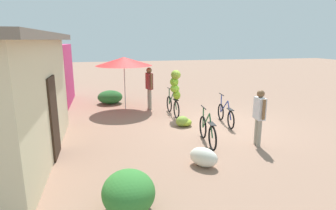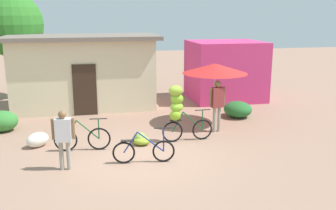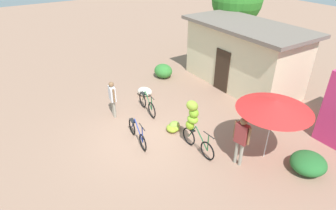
% 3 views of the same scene
% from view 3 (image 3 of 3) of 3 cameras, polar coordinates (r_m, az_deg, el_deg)
% --- Properties ---
extents(ground_plane, '(60.00, 60.00, 0.00)m').
position_cam_3_polar(ground_plane, '(10.40, -4.76, -6.79)').
color(ground_plane, '#97725D').
extents(building_low, '(6.14, 3.06, 3.02)m').
position_cam_3_polar(building_low, '(14.24, 14.98, 9.80)').
color(building_low, beige).
rests_on(building_low, ground).
extents(tree_behind_building, '(2.90, 2.90, 4.87)m').
position_cam_3_polar(tree_behind_building, '(17.58, 13.86, 20.01)').
color(tree_behind_building, brown).
rests_on(tree_behind_building, ground).
extents(hedge_bush_front_left, '(1.04, 0.90, 0.71)m').
position_cam_3_polar(hedge_bush_front_left, '(14.95, -0.98, 6.94)').
color(hedge_bush_front_left, '#367F33').
rests_on(hedge_bush_front_left, ground).
extents(hedge_bush_front_right, '(1.07, 1.12, 0.60)m').
position_cam_3_polar(hedge_bush_front_right, '(9.89, 26.58, -10.50)').
color(hedge_bush_front_right, '#26692E').
rests_on(hedge_bush_front_right, ground).
extents(market_umbrella, '(2.31, 2.31, 2.18)m').
position_cam_3_polar(market_umbrella, '(9.02, 20.87, 0.02)').
color(market_umbrella, beige).
rests_on(market_umbrella, ground).
extents(bicycle_leftmost, '(1.62, 0.22, 0.96)m').
position_cam_3_polar(bicycle_leftmost, '(11.77, -4.27, 0.14)').
color(bicycle_leftmost, black).
rests_on(bicycle_leftmost, ground).
extents(bicycle_near_pile, '(1.66, 0.24, 0.97)m').
position_cam_3_polar(bicycle_near_pile, '(10.10, -6.27, -5.78)').
color(bicycle_near_pile, black).
rests_on(bicycle_near_pile, ground).
extents(bicycle_center_loaded, '(1.63, 0.43, 1.79)m').
position_cam_3_polar(bicycle_center_loaded, '(9.41, 5.21, -3.27)').
color(bicycle_center_loaded, black).
rests_on(bicycle_center_loaded, ground).
extents(banana_pile_on_ground, '(0.62, 0.66, 0.36)m').
position_cam_3_polar(banana_pile_on_ground, '(10.71, 1.13, -4.50)').
color(banana_pile_on_ground, '#8DA72A').
rests_on(banana_pile_on_ground, ground).
extents(produce_sack, '(0.82, 0.78, 0.44)m').
position_cam_3_polar(produce_sack, '(13.12, -4.73, 2.72)').
color(produce_sack, silver).
rests_on(produce_sack, ground).
extents(person_vendor, '(0.58, 0.25, 1.56)m').
position_cam_3_polar(person_vendor, '(11.37, -11.21, 1.81)').
color(person_vendor, gray).
rests_on(person_vendor, ground).
extents(person_bystander, '(0.57, 0.27, 1.75)m').
position_cam_3_polar(person_bystander, '(8.94, 14.66, -6.19)').
color(person_bystander, gray).
rests_on(person_bystander, ground).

